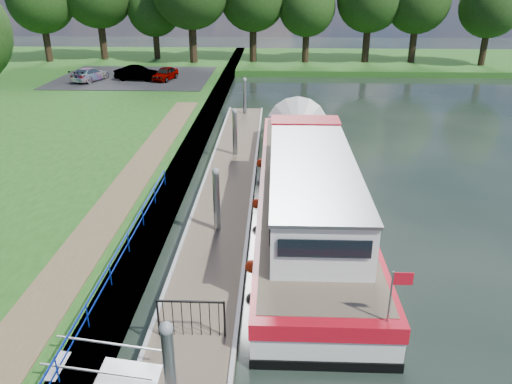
{
  "coord_description": "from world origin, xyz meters",
  "views": [
    {
      "loc": [
        2.17,
        -8.71,
        9.44
      ],
      "look_at": [
        1.45,
        9.89,
        1.4
      ],
      "focal_mm": 35.0,
      "sensor_mm": 36.0,
      "label": 1
    }
  ],
  "objects_px": {
    "pontoon": "(228,189)",
    "car_c": "(90,74)",
    "car_b": "(137,73)",
    "barge": "(306,182)",
    "car_a": "(165,74)"
  },
  "relations": [
    {
      "from": "car_a",
      "to": "car_c",
      "type": "bearing_deg",
      "value": -160.6
    },
    {
      "from": "car_c",
      "to": "car_b",
      "type": "bearing_deg",
      "value": -156.51
    },
    {
      "from": "car_a",
      "to": "car_b",
      "type": "bearing_deg",
      "value": -161.29
    },
    {
      "from": "pontoon",
      "to": "car_c",
      "type": "height_order",
      "value": "car_c"
    },
    {
      "from": "car_b",
      "to": "car_c",
      "type": "distance_m",
      "value": 4.18
    },
    {
      "from": "car_a",
      "to": "car_b",
      "type": "height_order",
      "value": "car_b"
    },
    {
      "from": "car_a",
      "to": "car_c",
      "type": "relative_size",
      "value": 0.83
    },
    {
      "from": "car_a",
      "to": "car_c",
      "type": "xyz_separation_m",
      "value": [
        -6.65,
        -0.64,
        0.01
      ]
    },
    {
      "from": "barge",
      "to": "car_c",
      "type": "xyz_separation_m",
      "value": [
        -18.06,
        24.11,
        0.34
      ]
    },
    {
      "from": "barge",
      "to": "car_a",
      "type": "xyz_separation_m",
      "value": [
        -11.41,
        24.75,
        0.33
      ]
    },
    {
      "from": "pontoon",
      "to": "car_a",
      "type": "height_order",
      "value": "car_a"
    },
    {
      "from": "barge",
      "to": "car_c",
      "type": "relative_size",
      "value": 5.16
    },
    {
      "from": "barge",
      "to": "car_c",
      "type": "distance_m",
      "value": 30.13
    },
    {
      "from": "pontoon",
      "to": "barge",
      "type": "bearing_deg",
      "value": -18.26
    },
    {
      "from": "barge",
      "to": "car_b",
      "type": "xyz_separation_m",
      "value": [
        -13.9,
        24.54,
        0.39
      ]
    }
  ]
}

